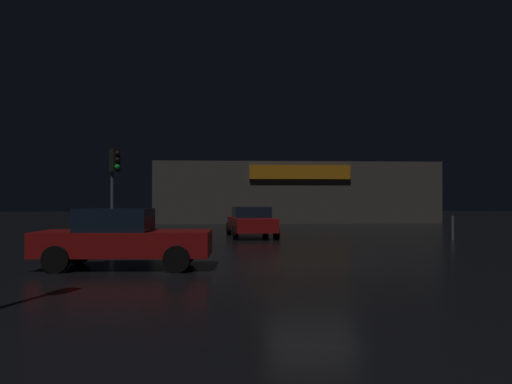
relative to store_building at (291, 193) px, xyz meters
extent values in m
plane|color=black|center=(-3.06, -28.39, -2.24)|extent=(120.00, 120.00, 0.00)
cube|color=#4C4742|center=(0.00, 0.01, 0.00)|extent=(20.85, 9.88, 4.48)
cube|color=orange|center=(0.00, -5.08, 1.44)|extent=(7.22, 0.24, 0.99)
cylinder|color=#595B60|center=(-9.75, -22.27, -0.39)|extent=(0.12, 0.12, 3.70)
cube|color=black|center=(-9.63, -22.37, 1.03)|extent=(0.41, 0.41, 0.86)
sphere|color=black|center=(-9.51, -22.48, 1.29)|extent=(0.20, 0.20, 0.20)
sphere|color=black|center=(-9.51, -22.48, 1.03)|extent=(0.20, 0.20, 0.20)
sphere|color=#19D13F|center=(-9.51, -22.48, 0.77)|extent=(0.20, 0.20, 0.20)
cube|color=#A51414|center=(-8.10, -28.93, -1.59)|extent=(4.55, 2.01, 0.64)
cube|color=black|center=(-8.35, -28.92, -0.98)|extent=(1.89, 1.71, 0.59)
cylinder|color=black|center=(-6.59, -28.10, -1.91)|extent=(0.67, 0.25, 0.66)
cylinder|color=black|center=(-6.67, -29.90, -1.91)|extent=(0.67, 0.25, 0.66)
cylinder|color=black|center=(-9.54, -27.96, -1.91)|extent=(0.67, 0.25, 0.66)
cylinder|color=black|center=(-9.62, -29.77, -1.91)|extent=(0.67, 0.25, 0.66)
cube|color=#A51414|center=(-4.17, -17.87, -1.63)|extent=(2.19, 4.71, 0.61)
cube|color=black|center=(-4.17, -17.80, -1.07)|extent=(1.80, 2.07, 0.51)
cylinder|color=black|center=(-5.20, -16.43, -1.93)|extent=(0.27, 0.64, 0.62)
cylinder|color=black|center=(-3.37, -16.29, -1.93)|extent=(0.27, 0.64, 0.62)
cylinder|color=black|center=(-4.97, -19.44, -1.93)|extent=(0.27, 0.64, 0.62)
cylinder|color=black|center=(-3.13, -19.30, -1.93)|extent=(0.27, 0.64, 0.62)
cylinder|color=#595B60|center=(4.55, -20.14, -1.72)|extent=(0.13, 0.13, 1.05)
camera|label=1|loc=(-5.57, -43.32, -0.41)|focal=38.10mm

